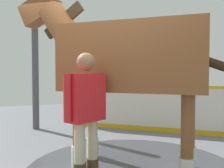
{
  "coord_description": "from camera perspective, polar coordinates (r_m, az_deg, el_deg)",
  "views": [
    {
      "loc": [
        1.26,
        3.27,
        1.4
      ],
      "look_at": [
        0.04,
        0.11,
        1.25
      ],
      "focal_mm": 41.0,
      "sensor_mm": 36.0,
      "label": 1
    }
  ],
  "objects": [
    {
      "name": "roof_post_near",
      "position": [
        6.57,
        -16.73,
        3.42
      ],
      "size": [
        0.16,
        0.16,
        3.02
      ],
      "primitive_type": "cylinder",
      "color": "#4C4C51",
      "rests_on": "ground"
    },
    {
      "name": "wet_patch",
      "position": [
        3.96,
        4.78,
        -18.09
      ],
      "size": [
        3.14,
        3.14,
        0.0
      ],
      "primitive_type": "cylinder",
      "color": "#42444C",
      "rests_on": "ground"
    },
    {
      "name": "handler",
      "position": [
        3.12,
        -5.8,
        -5.91
      ],
      "size": [
        0.6,
        0.42,
        1.64
      ],
      "rotation": [
        0.0,
        0.0,
        2.06
      ],
      "color": "#47331E",
      "rests_on": "ground"
    },
    {
      "name": "barrier_wall",
      "position": [
        6.13,
        10.63,
        -5.77
      ],
      "size": [
        3.32,
        2.88,
        1.11
      ],
      "color": "silver",
      "rests_on": "ground"
    },
    {
      "name": "horse",
      "position": [
        3.74,
        3.13,
        5.18
      ],
      "size": [
        2.69,
        2.38,
        2.7
      ],
      "rotation": [
        0.0,
        0.0,
        -0.71
      ],
      "color": "brown",
      "rests_on": "ground"
    }
  ]
}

